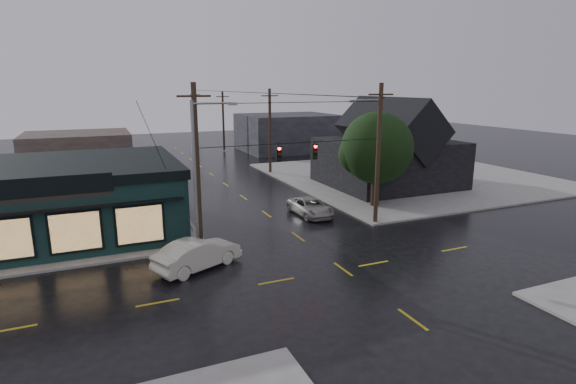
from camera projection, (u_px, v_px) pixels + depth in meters
name	position (u px, v px, depth m)	size (l,w,h in m)	color
ground_plane	(343.00, 269.00, 24.93)	(160.00, 160.00, 0.00)	black
sidewalk_ne	(408.00, 176.00, 50.50)	(28.00, 28.00, 0.15)	gray
pizza_shop	(52.00, 199.00, 30.12)	(16.30, 12.34, 4.90)	black
ne_building	(389.00, 142.00, 44.88)	(12.60, 11.60, 8.75)	black
corner_tree	(377.00, 148.00, 36.68)	(5.91, 5.91, 7.80)	black
utility_pole_nw	(201.00, 248.00, 28.23)	(2.00, 0.32, 10.15)	black
utility_pole_ne	(375.00, 223.00, 33.25)	(2.00, 0.32, 10.15)	black
utility_pole_far_a	(270.00, 173.00, 52.46)	(2.00, 0.32, 9.65)	black
utility_pole_far_b	(224.00, 151.00, 70.32)	(2.00, 0.32, 9.15)	black
utility_pole_far_c	(197.00, 138.00, 88.19)	(2.00, 0.32, 9.15)	black
span_signal_assembly	(297.00, 152.00, 29.47)	(13.00, 0.48, 1.23)	black
streetlight_nw	(199.00, 252.00, 27.49)	(5.40, 0.30, 9.15)	gray
streetlight_ne	(375.00, 220.00, 34.07)	(5.40, 0.30, 9.15)	gray
bg_building_west	(78.00, 151.00, 54.76)	(12.00, 10.00, 4.40)	#322925
bg_building_east	(287.00, 132.00, 70.66)	(14.00, 12.00, 5.60)	black
sedan_cream	(198.00, 254.00, 24.90)	(1.77, 5.07, 1.67)	beige
suv_silver	(310.00, 207.00, 35.22)	(2.23, 4.83, 1.34)	gray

